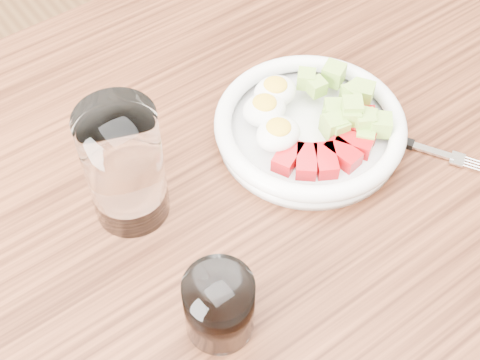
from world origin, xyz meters
name	(u,v)px	position (x,y,z in m)	size (l,w,h in m)	color
dining_table	(250,241)	(0.00, 0.00, 0.67)	(1.50, 0.90, 0.77)	brown
bowl	(310,125)	(0.12, 0.03, 0.79)	(0.25, 0.25, 0.06)	white
fork	(398,141)	(0.20, -0.04, 0.77)	(0.11, 0.17, 0.01)	black
water_glass	(124,166)	(-0.12, 0.07, 0.85)	(0.09, 0.09, 0.16)	white
coffee_glass	(219,306)	(-0.13, -0.11, 0.81)	(0.07, 0.07, 0.08)	white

